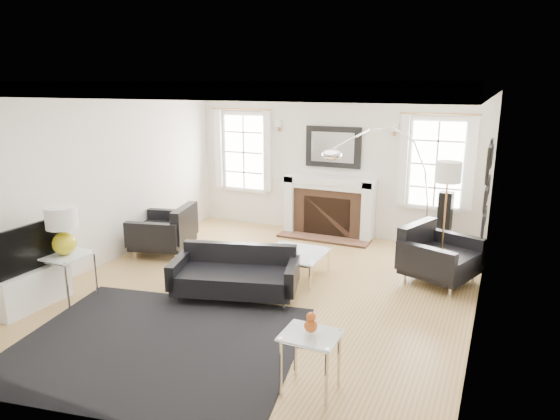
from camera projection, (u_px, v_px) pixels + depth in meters
The scene contains 25 objects.
floor at pixel (262, 289), 6.94m from camera, with size 6.00×6.00×0.00m, color #A27B44.
back_wall at pixel (333, 160), 9.24m from camera, with size 5.50×0.04×2.80m, color silver.
front_wall at pixel (93, 264), 3.95m from camera, with size 5.50×0.04×2.80m, color silver.
left_wall at pixel (102, 176), 7.69m from camera, with size 0.04×6.00×2.80m, color silver.
right_wall at pixel (485, 213), 5.49m from camera, with size 0.04×6.00×2.80m, color silver.
ceiling at pixel (260, 82), 6.25m from camera, with size 5.50×6.00×0.02m, color white.
crown_molding at pixel (260, 87), 6.26m from camera, with size 5.50×6.00×0.12m, color white.
fireplace at pixel (329, 208), 9.27m from camera, with size 1.70×0.69×1.11m.
mantel_mirror at pixel (333, 147), 9.14m from camera, with size 1.05×0.07×0.75m.
window_left at pixel (244, 152), 9.92m from camera, with size 1.24×0.15×1.62m.
window_right at pixel (437, 164), 8.44m from camera, with size 1.24×0.15×1.62m.
gallery_wall at pixel (488, 181), 6.62m from camera, with size 0.04×1.73×1.29m.
tv_unit at pixel (31, 283), 6.34m from camera, with size 0.35×1.00×1.09m.
area_rug at pixel (157, 344), 5.47m from camera, with size 3.05×2.54×0.01m, color black.
sofa at pixel (236, 275), 6.68m from camera, with size 1.80×1.18×0.54m.
armchair_left at pixel (167, 232), 8.33m from camera, with size 1.11×1.19×0.68m.
armchair_right at pixel (436, 257), 7.15m from camera, with size 1.17×1.24×0.67m.
coffee_table at pixel (295, 254), 7.30m from camera, with size 0.87×0.87×0.39m.
side_table_left at pixel (66, 262), 6.52m from camera, with size 0.57×0.57×0.62m.
nesting_table at pixel (310, 346), 4.56m from camera, with size 0.52×0.44×0.57m.
gourd_lamp at pixel (62, 227), 6.40m from camera, with size 0.40×0.40×0.64m.
orange_vase at pixel (311, 323), 4.51m from camera, with size 0.12×0.12×0.20m.
arc_floor_lamp at pixel (382, 187), 7.83m from camera, with size 1.57×1.45×2.22m.
stick_floor_lamp at pixel (448, 178), 6.90m from camera, with size 0.35×0.35×1.74m.
speaker_tower at pixel (444, 223), 8.32m from camera, with size 0.21×0.21×1.05m, color black.
Camera 1 is at (2.89, -5.77, 2.79)m, focal length 32.00 mm.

